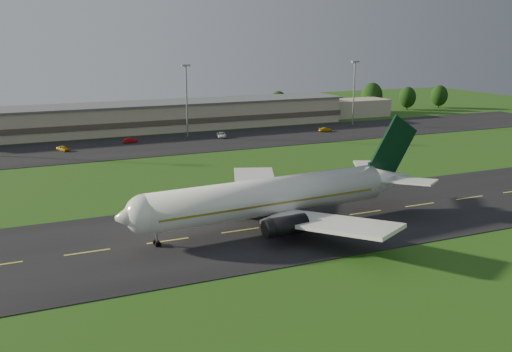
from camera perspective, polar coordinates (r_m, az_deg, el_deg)
name	(u,v)px	position (r m, az deg, el deg)	size (l,w,h in m)	color
ground	(306,222)	(89.28, 5.02, -4.57)	(360.00, 360.00, 0.00)	#1F4511
taxiway	(306,221)	(89.27, 5.02, -4.54)	(220.00, 30.00, 0.10)	black
apron	(178,143)	(154.44, -7.76, 3.28)	(260.00, 30.00, 0.10)	black
airliner	(274,197)	(85.55, 1.80, -2.08)	(51.30, 42.08, 15.57)	white
terminal	(177,116)	(178.52, -7.95, 5.98)	(145.00, 16.00, 8.40)	#B7AB8B
light_mast_centre	(186,92)	(161.66, -6.97, 8.32)	(2.40, 1.20, 20.35)	gray
light_mast_east	(354,85)	(184.89, 9.79, 8.91)	(2.40, 1.20, 20.35)	gray
tree_line	(229,105)	(193.94, -2.75, 7.09)	(200.04, 8.61, 10.90)	black
service_vehicle_a	(63,148)	(150.08, -18.75, 2.63)	(1.57, 3.91, 1.33)	#C6970B
service_vehicle_b	(130,140)	(157.06, -12.46, 3.51)	(1.37, 3.94, 1.30)	#A70B0E
service_vehicle_c	(221,135)	(161.60, -3.47, 4.13)	(2.39, 5.18, 1.44)	silver
service_vehicle_d	(326,130)	(172.32, 6.97, 4.63)	(1.71, 4.21, 1.22)	gold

